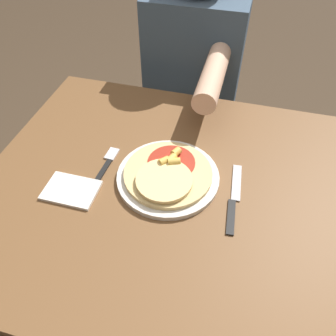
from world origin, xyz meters
TOP-DOWN VIEW (x-y plane):
  - ground_plane at (0.00, 0.00)m, footprint 8.00×8.00m
  - dining_table at (0.00, 0.00)m, footprint 0.92×0.82m
  - plate at (0.02, 0.03)m, footprint 0.26×0.26m
  - pizza at (0.02, 0.02)m, footprint 0.23×0.23m
  - fork at (-0.16, 0.02)m, footprint 0.03×0.18m
  - knife at (0.19, 0.00)m, footprint 0.03×0.22m
  - napkin at (-0.21, -0.08)m, footprint 0.13×0.09m
  - person_diner at (-0.04, 0.62)m, footprint 0.35×0.52m

SIDE VIEW (x-z plane):
  - ground_plane at x=0.00m, z-range 0.00..0.00m
  - dining_table at x=0.00m, z-range 0.24..0.99m
  - person_diner at x=-0.04m, z-range 0.10..1.28m
  - fork at x=-0.16m, z-range 0.75..0.75m
  - knife at x=0.19m, z-range 0.75..0.75m
  - napkin at x=-0.21m, z-range 0.75..0.76m
  - plate at x=0.02m, z-range 0.75..0.76m
  - pizza at x=0.02m, z-range 0.75..0.79m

